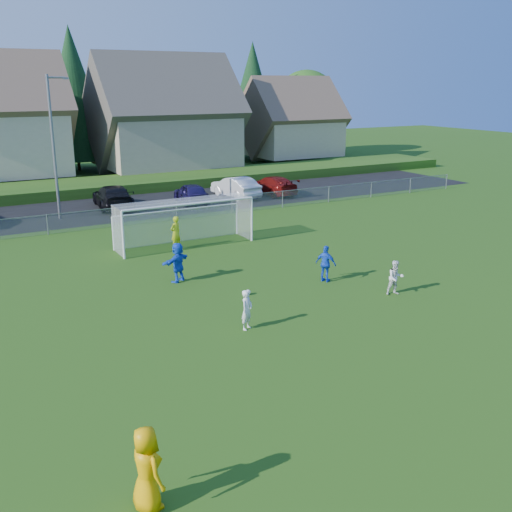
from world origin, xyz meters
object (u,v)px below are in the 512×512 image
object	(u,v)px
goalkeeper	(176,233)
car_g	(272,185)
player_blue_b	(178,262)
player_blue_a	(326,264)
referee	(147,469)
soccer_ball	(248,292)
car_e	(191,193)
car_d	(113,197)
soccer_goal	(183,216)
player_white_a	(247,310)
player_white_b	(395,278)
car_f	(236,187)

from	to	relation	value
goalkeeper	car_g	distance (m)	17.03
player_blue_b	car_g	distance (m)	21.96
player_blue_a	referee	bearing A→B (deg)	101.77
soccer_ball	car_g	size ratio (longest dim) A/B	0.04
soccer_ball	car_e	bearing A→B (deg)	73.29
referee	car_d	bearing A→B (deg)	-27.61
player_blue_a	soccer_goal	size ratio (longest dim) A/B	0.22
player_white_a	car_g	distance (m)	26.85
player_blue_b	soccer_goal	world-z (taller)	soccer_goal
player_white_a	car_g	bearing A→B (deg)	25.32
player_white_b	car_f	xyz separation A→B (m)	(4.34, 22.76, 0.06)
car_e	soccer_goal	size ratio (longest dim) A/B	0.59
goalkeeper	soccer_ball	bearing A→B (deg)	66.55
car_d	player_blue_b	bearing A→B (deg)	89.36
player_white_a	car_f	xyz separation A→B (m)	(11.45, 22.94, 0.07)
car_f	goalkeeper	bearing A→B (deg)	44.99
car_f	referee	bearing A→B (deg)	54.04
car_g	player_white_b	bearing A→B (deg)	67.29
player_white_b	soccer_goal	distance (m)	12.59
player_blue_a	car_e	bearing A→B (deg)	-34.84
car_d	goalkeeper	bearing A→B (deg)	95.37
soccer_ball	car_f	distance (m)	22.07
car_g	player_blue_a	bearing A→B (deg)	61.10
soccer_ball	player_blue_a	xyz separation A→B (m)	(3.84, -0.15, 0.71)
soccer_ball	referee	xyz separation A→B (m)	(-8.01, -10.41, 0.83)
player_white_b	player_blue_b	bearing A→B (deg)	155.76
car_e	car_g	world-z (taller)	car_e
goalkeeper	car_d	size ratio (longest dim) A/B	0.32
player_white_b	goalkeeper	size ratio (longest dim) A/B	0.82
soccer_ball	car_f	xyz separation A→B (m)	(9.70, 19.81, 0.68)
soccer_ball	goalkeeper	size ratio (longest dim) A/B	0.12
car_g	soccer_goal	size ratio (longest dim) A/B	0.67
player_blue_b	goalkeeper	bearing A→B (deg)	-139.97
player_blue_a	car_d	xyz separation A→B (m)	(-3.53, 20.53, -0.01)
car_e	car_f	size ratio (longest dim) A/B	0.91
referee	player_blue_a	distance (m)	15.67
car_e	car_g	distance (m)	6.98
player_white_a	car_f	size ratio (longest dim) A/B	0.30
referee	player_blue_b	world-z (taller)	referee
referee	player_blue_a	bearing A→B (deg)	-61.59
referee	player_blue_b	xyz separation A→B (m)	(6.16, 13.48, -0.05)
soccer_ball	referee	distance (m)	13.16
player_white_a	car_e	distance (m)	23.60
player_white_a	player_blue_b	size ratio (longest dim) A/B	0.82
player_white_b	goalkeeper	bearing A→B (deg)	131.17
referee	car_g	distance (m)	36.38
player_blue_a	car_g	distance (m)	21.55
goalkeeper	car_e	world-z (taller)	goalkeeper
referee	player_white_a	bearing A→B (deg)	-53.21
referee	car_g	size ratio (longest dim) A/B	0.38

